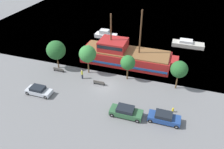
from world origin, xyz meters
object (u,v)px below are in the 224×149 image
pedestrian_walking_near (82,74)px  fire_hydrant (173,110)px  pirate_ship (125,55)px  moored_boat_outer (188,44)px  moored_boat_dockside (106,35)px  parked_car_curb_rear (39,91)px  bench_promenade_west (99,83)px  parked_car_curb_front (126,112)px  bench_promenade_east (58,70)px  parked_car_curb_mid (164,118)px

pedestrian_walking_near → fire_hydrant: bearing=-13.3°
pirate_ship → moored_boat_outer: (11.60, 11.34, -1.05)m
moored_boat_dockside → parked_car_curb_rear: (-2.70, -24.18, -0.02)m
pirate_ship → bench_promenade_west: bearing=-103.5°
pirate_ship → fire_hydrant: (10.41, -11.51, -1.22)m
parked_car_curb_front → fire_hydrant: (6.24, 2.83, -0.33)m
bench_promenade_east → pedestrian_walking_near: pedestrian_walking_near is taller
parked_car_curb_front → fire_hydrant: bearing=24.4°
pedestrian_walking_near → parked_car_curb_rear: bearing=-127.5°
parked_car_curb_mid → bench_promenade_west: size_ratio=2.23×
fire_hydrant → pedestrian_walking_near: size_ratio=0.43×
parked_car_curb_front → bench_promenade_west: parked_car_curb_front is taller
pirate_ship → parked_car_curb_front: pirate_ship is taller
fire_hydrant → bench_promenade_east: (-21.09, 4.44, 0.04)m
moored_boat_dockside → fire_hydrant: 28.27m
parked_car_curb_mid → fire_hydrant: parked_car_curb_mid is taller
moored_boat_outer → pedestrian_walking_near: bearing=-131.9°
pirate_ship → parked_car_curb_rear: (-10.28, -13.90, -0.96)m
parked_car_curb_rear → pedestrian_walking_near: size_ratio=2.37×
moored_boat_dockside → parked_car_curb_rear: size_ratio=1.26×
bench_promenade_west → pedestrian_walking_near: 3.61m
parked_car_curb_mid → fire_hydrant: (1.03, 2.28, -0.30)m
parked_car_curb_rear → bench_promenade_east: 6.84m
parked_car_curb_mid → bench_promenade_east: 21.16m
bench_promenade_east → parked_car_curb_mid: bearing=-18.5°
moored_boat_dockside → pedestrian_walking_near: moored_boat_dockside is taller
pirate_ship → parked_car_curb_front: (4.18, -14.34, -0.89)m
parked_car_curb_mid → parked_car_curb_rear: bearing=-179.7°
moored_boat_outer → bench_promenade_east: size_ratio=3.59×
pirate_ship → parked_car_curb_rear: bearing=-126.5°
fire_hydrant → pedestrian_walking_near: pedestrian_walking_near is taller
parked_car_curb_rear → fire_hydrant: size_ratio=5.49×
pirate_ship → bench_promenade_west: size_ratio=9.52×
fire_hydrant → pedestrian_walking_near: 16.41m
fire_hydrant → moored_boat_outer: bearing=87.0°
moored_boat_dockside → bench_promenade_east: bearing=-100.1°
parked_car_curb_rear → bench_promenade_west: parked_car_curb_rear is taller
fire_hydrant → bench_promenade_east: bearing=168.1°
parked_car_curb_rear → fire_hydrant: parked_car_curb_rear is taller
pirate_ship → moored_boat_dockside: bearing=126.4°
pirate_ship → moored_boat_dockside: 12.81m
pirate_ship → fire_hydrant: 15.57m
parked_car_curb_mid → pedestrian_walking_near: bearing=157.9°
parked_car_curb_front → parked_car_curb_mid: size_ratio=1.05×
pirate_ship → moored_boat_outer: pirate_ship is taller
moored_boat_outer → parked_car_curb_front: bearing=-106.1°
fire_hydrant → bench_promenade_west: (-12.48, 2.92, 0.04)m
parked_car_curb_front → parked_car_curb_mid: parked_car_curb_front is taller
moored_boat_dockside → moored_boat_outer: bearing=3.2°
pirate_ship → parked_car_curb_front: bearing=-73.8°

